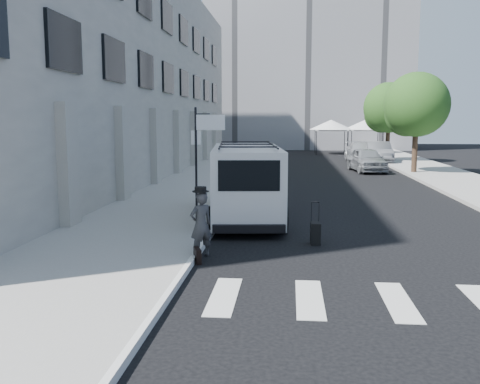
% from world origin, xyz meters
% --- Properties ---
extents(ground, '(120.00, 120.00, 0.00)m').
position_xyz_m(ground, '(0.00, 0.00, 0.00)').
color(ground, black).
rests_on(ground, ground).
extents(sidewalk_left, '(4.50, 48.00, 0.15)m').
position_xyz_m(sidewalk_left, '(-4.25, 16.00, 0.07)').
color(sidewalk_left, gray).
rests_on(sidewalk_left, ground).
extents(sidewalk_right, '(4.00, 56.00, 0.15)m').
position_xyz_m(sidewalk_right, '(9.00, 20.00, 0.07)').
color(sidewalk_right, gray).
rests_on(sidewalk_right, ground).
extents(building_left, '(10.00, 44.00, 12.00)m').
position_xyz_m(building_left, '(-11.50, 18.00, 6.00)').
color(building_left, gray).
rests_on(building_left, ground).
extents(building_far, '(22.00, 12.00, 25.00)m').
position_xyz_m(building_far, '(2.00, 50.00, 12.50)').
color(building_far, slate).
rests_on(building_far, ground).
extents(sign_pole, '(1.03, 0.07, 3.50)m').
position_xyz_m(sign_pole, '(-2.36, 3.20, 2.65)').
color(sign_pole, black).
rests_on(sign_pole, sidewalk_left).
extents(tree_near, '(3.80, 3.83, 6.03)m').
position_xyz_m(tree_near, '(7.50, 20.15, 3.97)').
color(tree_near, black).
rests_on(tree_near, ground).
extents(tree_far, '(3.80, 3.83, 6.03)m').
position_xyz_m(tree_far, '(7.50, 29.15, 3.97)').
color(tree_far, black).
rests_on(tree_far, ground).
extents(tent_left, '(4.00, 4.00, 3.20)m').
position_xyz_m(tent_left, '(4.00, 38.00, 2.71)').
color(tent_left, black).
rests_on(tent_left, ground).
extents(tent_right, '(4.00, 4.00, 3.20)m').
position_xyz_m(tent_right, '(7.20, 38.50, 2.71)').
color(tent_right, black).
rests_on(tent_right, ground).
extents(businessman, '(0.69, 0.66, 1.59)m').
position_xyz_m(businessman, '(-1.90, -0.20, 0.79)').
color(businessman, '#353537').
rests_on(businessman, ground).
extents(briefcase, '(0.26, 0.45, 0.34)m').
position_xyz_m(briefcase, '(-1.90, -0.72, 0.17)').
color(briefcase, black).
rests_on(briefcase, ground).
extents(suitcase, '(0.27, 0.41, 1.12)m').
position_xyz_m(suitcase, '(0.91, 1.40, 0.30)').
color(suitcase, black).
rests_on(suitcase, ground).
extents(cargo_van, '(2.77, 6.58, 2.40)m').
position_xyz_m(cargo_van, '(-1.21, 4.72, 1.24)').
color(cargo_van, silver).
rests_on(cargo_van, ground).
extents(parked_car_a, '(2.32, 4.64, 1.52)m').
position_xyz_m(parked_car_a, '(5.00, 21.37, 0.76)').
color(parked_car_a, gray).
rests_on(parked_car_a, ground).
extents(parked_car_b, '(1.77, 4.88, 1.60)m').
position_xyz_m(parked_car_b, '(6.80, 28.28, 0.80)').
color(parked_car_b, '#4F5256').
rests_on(parked_car_b, ground).
extents(parked_car_c, '(2.36, 5.38, 1.54)m').
position_xyz_m(parked_car_c, '(5.68, 28.95, 0.77)').
color(parked_car_c, '#A3A5AA').
rests_on(parked_car_c, ground).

